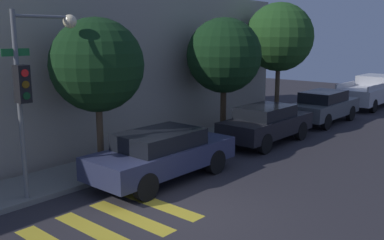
# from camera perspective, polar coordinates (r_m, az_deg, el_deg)

# --- Properties ---
(ground_plane) EXTENTS (60.00, 60.00, 0.00)m
(ground_plane) POSITION_cam_1_polar(r_m,az_deg,el_deg) (10.39, -1.56, -12.54)
(ground_plane) COLOR #2D2B30
(sidewalk) EXTENTS (26.00, 2.04, 0.14)m
(sidewalk) POSITION_cam_1_polar(r_m,az_deg,el_deg) (13.40, -15.10, -7.06)
(sidewalk) COLOR slate
(sidewalk) RESTS_ON ground
(building_row) EXTENTS (26.00, 6.00, 5.88)m
(building_row) POSITION_cam_1_polar(r_m,az_deg,el_deg) (16.67, -24.22, 5.97)
(building_row) COLOR #A89E8E
(building_row) RESTS_ON ground
(traffic_light_pole) EXTENTS (2.06, 0.56, 4.79)m
(traffic_light_pole) POSITION_cam_1_polar(r_m,az_deg,el_deg) (11.22, -20.35, 5.77)
(traffic_light_pole) COLOR slate
(traffic_light_pole) RESTS_ON ground
(sedan_near_corner) EXTENTS (4.70, 1.85, 1.49)m
(sedan_near_corner) POSITION_cam_1_polar(r_m,az_deg,el_deg) (12.53, -3.97, -4.46)
(sedan_near_corner) COLOR #2D3351
(sedan_near_corner) RESTS_ON ground
(sedan_middle) EXTENTS (4.46, 1.77, 1.50)m
(sedan_middle) POSITION_cam_1_polar(r_m,az_deg,el_deg) (16.98, 9.89, -0.40)
(sedan_middle) COLOR black
(sedan_middle) RESTS_ON ground
(sedan_far_end) EXTENTS (4.64, 1.77, 1.56)m
(sedan_far_end) POSITION_cam_1_polar(r_m,az_deg,el_deg) (21.60, 17.17, 1.80)
(sedan_far_end) COLOR #4C5156
(sedan_far_end) RESTS_ON ground
(pickup_truck) EXTENTS (5.33, 2.02, 1.79)m
(pickup_truck) POSITION_cam_1_polar(r_m,az_deg,el_deg) (27.50, 22.62, 3.58)
(pickup_truck) COLOR #BCBCC1
(pickup_truck) RESTS_ON ground
(tree_near_corner) EXTENTS (2.78, 2.78, 4.72)m
(tree_near_corner) POSITION_cam_1_polar(r_m,az_deg,el_deg) (12.99, -12.54, 7.14)
(tree_near_corner) COLOR brown
(tree_near_corner) RESTS_ON ground
(tree_midblock) EXTENTS (3.03, 3.03, 4.90)m
(tree_midblock) POSITION_cam_1_polar(r_m,az_deg,el_deg) (17.42, 4.28, 8.55)
(tree_midblock) COLOR #42301E
(tree_midblock) RESTS_ON ground
(tree_far_end) EXTENTS (3.24, 3.24, 5.72)m
(tree_far_end) POSITION_cam_1_polar(r_m,az_deg,el_deg) (21.05, 11.55, 10.76)
(tree_far_end) COLOR brown
(tree_far_end) RESTS_ON ground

